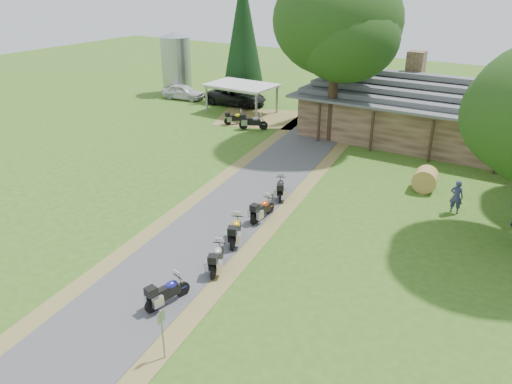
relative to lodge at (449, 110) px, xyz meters
The scene contains 20 objects.
ground 24.86m from the lodge, 104.04° to the right, with size 120.00×120.00×0.00m, color #355A19.
driveway 21.17m from the lodge, 108.00° to the right, with size 46.00×46.00×0.00m, color #3E3F41.
lodge is the anchor object (origin of this frame).
silo 27.32m from the lodge, behind, with size 2.95×2.95×6.00m, color gray.
carport 17.32m from the lodge, behind, with size 5.81×3.87×2.52m, color silver, non-canonical shape.
car_white_sedan 24.94m from the lodge, behind, with size 5.42×2.29×1.81m, color silver.
car_dark_suv 19.34m from the lodge, behind, with size 6.26×2.66×2.40m, color black.
motorcycle_row_a 25.73m from the lodge, 99.85° to the right, with size 1.78×0.58×1.21m, color navy, non-canonical shape.
motorcycle_row_b 22.81m from the lodge, 100.75° to the right, with size 1.76×0.58×1.21m, color #999DA1, non-canonical shape.
motorcycle_row_c 20.65m from the lodge, 103.72° to the right, with size 1.88×0.61×1.29m, color #EDA613, non-canonical shape.
motorcycle_row_d 18.16m from the lodge, 106.09° to the right, with size 1.79×0.59×1.23m, color #D9461A, non-canonical shape.
motorcycle_row_e 15.68m from the lodge, 110.85° to the right, with size 1.80×0.59×1.23m, color black, non-canonical shape.
motorcycle_carport_a 16.31m from the lodge, 165.82° to the right, with size 1.67×0.55×1.14m, color #D3C60F, non-canonical shape.
motorcycle_carport_b 14.47m from the lodge, 161.92° to the right, with size 2.01×0.66×1.37m, color gray, non-canonical shape.
person_a 11.95m from the lodge, 74.79° to the right, with size 0.61×0.44×2.13m, color #2E3352.
hay_bale 9.56m from the lodge, 83.87° to the right, with size 1.35×1.35×1.24m, color olive.
sign_post 27.72m from the lodge, 95.32° to the right, with size 0.34×0.06×1.89m, color gray, non-canonical shape.
oak_lodge_left 9.36m from the lodge, 153.33° to the right, with size 8.80×8.80×13.67m, color #193810, non-canonical shape.
cedar_near 11.13m from the lodge, 163.24° to the left, with size 4.25×4.25×14.81m, color black.
cedar_far 20.79m from the lodge, 168.73° to the left, with size 3.97×3.97×11.89m, color black.
Camera 1 is at (12.66, -12.74, 11.62)m, focal length 35.00 mm.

